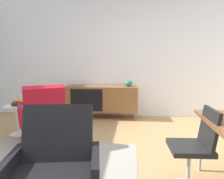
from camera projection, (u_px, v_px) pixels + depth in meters
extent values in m
plane|color=tan|center=(120.00, 170.00, 2.62)|extent=(8.32, 8.32, 0.00)
cube|color=white|center=(128.00, 55.00, 4.98)|extent=(6.80, 0.12, 2.80)
cube|color=brown|center=(102.00, 98.00, 4.88)|extent=(1.60, 0.44, 0.56)
cube|color=black|center=(86.00, 100.00, 4.69)|extent=(0.70, 0.01, 0.48)
cylinder|color=brown|center=(68.00, 115.00, 4.84)|extent=(0.03, 0.03, 0.16)
cylinder|color=brown|center=(135.00, 117.00, 4.69)|extent=(0.03, 0.03, 0.16)
cylinder|color=brown|center=(72.00, 111.00, 5.17)|extent=(0.03, 0.03, 0.16)
cylinder|color=brown|center=(135.00, 113.00, 5.03)|extent=(0.03, 0.03, 0.16)
ellipsoid|color=#337266|center=(129.00, 83.00, 4.77)|extent=(0.17, 0.17, 0.14)
cylinder|color=#B7B7BC|center=(201.00, 143.00, 2.57)|extent=(0.04, 0.04, 0.70)
cube|color=black|center=(190.00, 148.00, 2.19)|extent=(0.42, 0.42, 0.05)
cube|color=black|center=(209.00, 127.00, 2.15)|extent=(0.11, 0.38, 0.38)
cylinder|color=#B7B7BC|center=(188.00, 169.00, 2.23)|extent=(0.04, 0.04, 0.42)
cube|color=red|center=(43.00, 118.00, 3.53)|extent=(0.80, 0.79, 0.20)
cube|color=red|center=(44.00, 102.00, 3.27)|extent=(0.65, 0.54, 0.51)
cube|color=red|center=(63.00, 111.00, 3.66)|extent=(0.32, 0.46, 0.28)
cube|color=red|center=(21.00, 115.00, 3.38)|extent=(0.32, 0.46, 0.28)
cylinder|color=#B7B7BC|center=(44.00, 132.00, 3.57)|extent=(0.06, 0.06, 0.28)
cylinder|color=#B7B7BC|center=(44.00, 140.00, 3.59)|extent=(0.48, 0.48, 0.02)
cube|color=black|center=(58.00, 133.00, 1.92)|extent=(0.64, 0.36, 0.51)
cube|color=black|center=(11.00, 173.00, 1.70)|extent=(0.14, 0.51, 0.28)
cube|color=black|center=(96.00, 170.00, 1.74)|extent=(0.14, 0.51, 0.28)
cylinder|color=white|center=(18.00, 106.00, 3.82)|extent=(0.44, 0.44, 0.02)
cylinder|color=white|center=(18.00, 120.00, 3.85)|extent=(0.05, 0.05, 0.50)
cone|color=white|center=(19.00, 133.00, 3.89)|extent=(0.32, 0.32, 0.02)
cylinder|color=#262628|center=(17.00, 104.00, 3.81)|extent=(0.20, 0.20, 0.05)
sphere|color=orange|center=(20.00, 101.00, 3.81)|extent=(0.07, 0.07, 0.07)
sphere|color=orange|center=(15.00, 101.00, 3.82)|extent=(0.07, 0.07, 0.07)
cube|color=gray|center=(48.00, 167.00, 2.69)|extent=(2.20, 1.70, 0.01)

